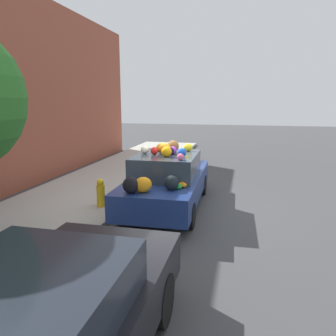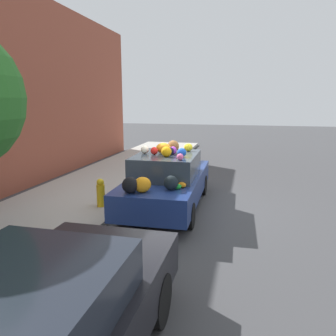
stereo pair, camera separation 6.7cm
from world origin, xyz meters
name	(u,v)px [view 1 (the left image)]	position (x,y,z in m)	size (l,w,h in m)	color
ground_plane	(172,207)	(0.00, 0.00, 0.00)	(60.00, 60.00, 0.00)	#424244
sidewalk_curb	(77,197)	(0.00, 2.70, 0.07)	(24.00, 3.20, 0.14)	#B2ADA3
fire_hydrant	(101,193)	(-0.77, 1.62, 0.49)	(0.20, 0.20, 0.70)	gold
art_car	(168,179)	(-0.04, 0.10, 0.74)	(4.34, 1.78, 1.70)	navy
parked_car_plain	(34,335)	(-5.77, -0.05, 0.71)	(4.10, 1.82, 1.34)	black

